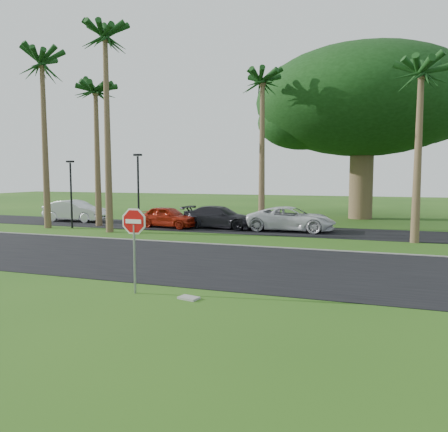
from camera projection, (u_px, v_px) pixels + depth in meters
The scene contains 18 objects.
ground at pixel (166, 271), 15.65m from camera, with size 120.00×120.00×0.00m, color #214A12.
road at pixel (189, 260), 17.54m from camera, with size 120.00×8.00×0.02m, color black.
parking_strip at pixel (256, 229), 27.42m from camera, with size 120.00×5.00×0.02m, color black.
curb at pixel (222, 244), 21.35m from camera, with size 120.00×0.12×0.06m, color gray.
stop_sign_near at pixel (134, 233), 12.50m from camera, with size 1.05×0.07×2.62m.
palm_left_far at pixel (42, 68), 27.39m from camera, with size 5.00×5.00×11.50m.
palm_left_mid at pixel (96, 95), 28.60m from camera, with size 5.00×5.00×10.00m.
palm_left_near at pixel (105, 42), 25.21m from camera, with size 5.00×5.00×12.50m.
palm_center at pixel (263, 85), 27.98m from camera, with size 5.00×5.00×10.50m.
palm_right_near at pixel (421, 77), 21.39m from camera, with size 5.00×5.00×9.50m.
canopy_tree at pixel (363, 103), 33.59m from camera, with size 16.50×16.50×13.12m.
streetlight_left at pixel (71, 189), 28.09m from camera, with size 0.45×0.25×4.34m.
streetlight_right at pixel (138, 188), 25.35m from camera, with size 0.45×0.25×4.64m.
car_silver at pixel (75, 211), 32.10m from camera, with size 1.63×4.68×1.54m, color silver.
car_red at pixel (168, 217), 28.39m from camera, with size 1.63×4.05×1.38m, color #9F1E0D.
car_dark at pixel (220, 218), 27.96m from camera, with size 1.97×4.86×1.41m, color black.
car_minivan at pixel (291, 219), 26.58m from camera, with size 2.45×5.31×1.48m, color silver.
utility_slab at pixel (189, 298), 12.07m from camera, with size 0.55×0.35×0.06m, color gray.
Camera 1 is at (6.97, -13.89, 3.42)m, focal length 35.00 mm.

